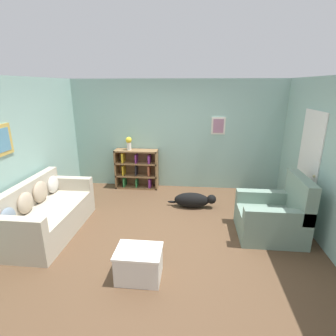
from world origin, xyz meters
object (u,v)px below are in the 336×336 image
at_px(bookshelf, 137,169).
at_px(dog, 193,200).
at_px(recliner_chair, 275,216).
at_px(couch, 46,214).
at_px(coffee_table, 139,263).
at_px(vase, 129,143).

height_order(bookshelf, dog, bookshelf).
bearing_deg(recliner_chair, couch, -175.61).
xyz_separation_m(bookshelf, coffee_table, (0.71, -3.20, -0.25)).
bearing_deg(coffee_table, couch, 152.04).
distance_m(couch, coffee_table, 2.06).
height_order(bookshelf, vase, vase).
bearing_deg(couch, recliner_chair, 4.39).
xyz_separation_m(bookshelf, dog, (1.40, -1.01, -0.31)).
bearing_deg(dog, coffee_table, -107.59).
distance_m(bookshelf, vase, 0.69).
bearing_deg(dog, couch, -153.97).
xyz_separation_m(couch, dog, (2.52, 1.23, -0.18)).
bearing_deg(bookshelf, recliner_chair, -35.03).
xyz_separation_m(couch, bookshelf, (1.11, 2.24, 0.13)).
height_order(recliner_chair, vase, vase).
relative_size(recliner_chair, dog, 1.04).
height_order(couch, coffee_table, couch).
bearing_deg(vase, bookshelf, 7.75).
xyz_separation_m(bookshelf, recliner_chair, (2.77, -1.94, -0.12)).
bearing_deg(bookshelf, couch, -116.41).
bearing_deg(recliner_chair, bookshelf, 144.97).
bearing_deg(recliner_chair, coffee_table, -148.46).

